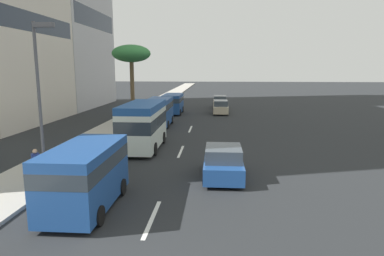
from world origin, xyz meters
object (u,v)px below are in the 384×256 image
van_third (85,173)px  pedestrian_mid_block (116,116)px  van_sixth (173,103)px  car_fifth (221,107)px  van_fourth (159,110)px  pedestrian_near_lamp (36,164)px  street_lamp (41,88)px  minibus_lead (143,124)px  car_seventh (220,102)px  palm_tree (131,55)px  car_second (223,163)px

van_third → pedestrian_mid_block: 18.73m
van_sixth → car_fifth: bearing=94.3°
van_fourth → pedestrian_near_lamp: (-16.94, 2.95, -0.45)m
van_sixth → street_lamp: size_ratio=0.68×
minibus_lead → car_fifth: bearing=163.5°
car_seventh → palm_tree: size_ratio=0.57×
car_second → van_fourth: bearing=20.8°
minibus_lead → van_sixth: 18.05m
van_fourth → van_sixth: van_fourth is taller
van_fourth → car_seventh: size_ratio=1.15×
van_third → van_sixth: van_third is taller
van_third → van_fourth: size_ratio=0.97×
pedestrian_mid_block → pedestrian_near_lamp: bearing=-26.7°
minibus_lead → van_third: (-9.95, 0.12, -0.28)m
van_sixth → street_lamp: bearing=-5.7°
van_third → pedestrian_near_lamp: (2.37, 3.31, -0.40)m
car_second → street_lamp: size_ratio=0.55×
car_seventh → palm_tree: palm_tree is taller
van_third → van_fourth: 19.31m
van_fourth → street_lamp: size_ratio=0.69×
minibus_lead → pedestrian_mid_block: size_ratio=3.75×
minibus_lead → palm_tree: palm_tree is taller
van_third → palm_tree: bearing=-170.5°
minibus_lead → car_fifth: minibus_lead is taller
car_second → van_third: (-4.12, 5.42, 0.66)m
palm_tree → car_second: bearing=-154.2°
car_seventh → palm_tree: 15.52m
pedestrian_mid_block → van_third: bearing=-16.9°
van_sixth → pedestrian_near_lamp: 25.82m
car_second → van_third: van_third is taller
car_second → car_fifth: size_ratio=0.89×
palm_tree → car_seventh: bearing=-41.2°
car_fifth → pedestrian_mid_block: size_ratio=2.77×
minibus_lead → car_second: size_ratio=1.52×
van_sixth → street_lamp: (-25.78, 2.56, 3.25)m
van_fourth → palm_tree: palm_tree is taller
car_second → car_fifth: 24.31m
minibus_lead → van_sixth: size_ratio=1.23×
van_third → palm_tree: palm_tree is taller
van_fourth → car_fifth: bearing=146.9°
street_lamp → car_fifth: bearing=-17.6°
car_seventh → street_lamp: 33.24m
car_fifth → pedestrian_near_lamp: 27.54m
car_second → pedestrian_mid_block: 17.11m
van_fourth → pedestrian_mid_block: size_ratio=3.07×
palm_tree → street_lamp: size_ratio=1.06×
minibus_lead → car_second: bearing=42.3°
van_third → car_seventh: van_third is taller
van_fourth → car_second: bearing=20.8°
van_third → car_seventh: 34.65m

